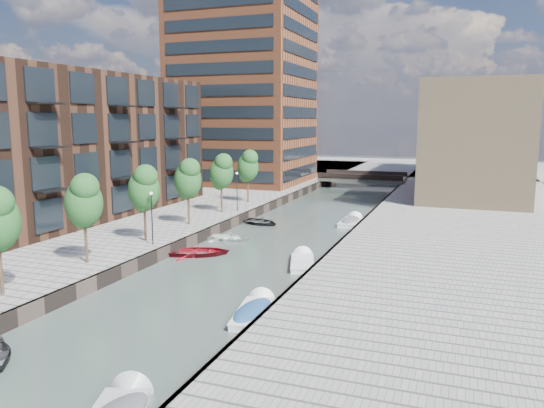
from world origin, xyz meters
The scene contains 25 objects.
water centered at (0.00, 40.00, 0.00)m, with size 300.00×300.00×0.00m, color #38473F.
quay_left centered at (-36.00, 40.00, 0.50)m, with size 60.00×140.00×1.00m, color gray.
quay_right centered at (16.00, 40.00, 0.50)m, with size 20.00×140.00×1.00m, color gray.
quay_wall_left centered at (-6.10, 40.00, 0.50)m, with size 0.25×140.00×1.00m, color #332823.
quay_wall_right centered at (6.10, 40.00, 0.50)m, with size 0.25×140.00×1.00m, color #332823.
far_closure centered at (0.00, 100.00, 0.50)m, with size 80.00×40.00×1.00m, color gray.
apartment_block centered at (-20.00, 30.00, 8.00)m, with size 8.00×38.00×14.00m, color black.
tower centered at (-17.00, 65.00, 16.00)m, with size 18.00×18.00×30.00m, color brown.
tan_block_near centered at (16.00, 62.00, 8.00)m, with size 12.00×25.00×14.00m, color #977F5C.
tan_block_far centered at (16.00, 88.00, 9.00)m, with size 12.00×20.00×16.00m, color #977F5C.
bridge centered at (0.00, 72.00, 1.39)m, with size 13.00×6.00×1.30m.
tree_2 centered at (-8.50, 18.00, 5.31)m, with size 2.50×2.50×5.95m.
tree_3 centered at (-8.50, 25.00, 5.31)m, with size 2.50×2.50×5.95m.
tree_4 centered at (-8.50, 32.00, 5.31)m, with size 2.50×2.50×5.95m.
tree_5 centered at (-8.50, 39.00, 5.31)m, with size 2.50×2.50×5.95m.
tree_6 centered at (-8.50, 46.00, 5.31)m, with size 2.50×2.50×5.95m.
lamp_1 centered at (-7.20, 24.00, 3.51)m, with size 0.24×0.24×4.12m.
lamp_2 centered at (-7.20, 40.00, 3.51)m, with size 0.24×0.24×4.12m.
sloop_2 centered at (-4.12, 25.77, 0.00)m, with size 3.44×4.82×1.00m, color maroon.
sloop_3 centered at (-4.19, 31.31, 0.00)m, with size 2.95×4.13×0.85m, color white.
sloop_4 centered at (-4.31, 39.00, 0.00)m, with size 3.21×4.50×0.93m, color black.
motorboat_2 centered at (4.24, 26.21, 0.09)m, with size 2.91×5.01×1.58m.
motorboat_3 centered at (4.80, 15.41, 0.19)m, with size 2.45×4.99×1.59m.
motorboat_4 centered at (4.43, 42.50, 0.20)m, with size 1.80×5.00×1.66m.
car centered at (10.85, 58.53, 1.59)m, with size 1.40×3.48×1.19m, color #B5B6BA.
Camera 1 is at (15.36, -10.27, 10.65)m, focal length 35.00 mm.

